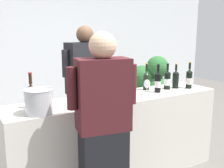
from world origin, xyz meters
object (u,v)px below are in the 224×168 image
at_px(wine_glass, 147,84).
at_px(person_server, 86,98).
at_px(wine_bottle_1, 121,86).
at_px(ice_bucket, 39,101).
at_px(person_guest, 103,136).
at_px(wine_bottle_0, 146,80).
at_px(wine_bottle_3, 106,87).
at_px(wine_bottle_6, 189,79).
at_px(wine_bottle_5, 167,80).
at_px(potted_shrub, 152,82).
at_px(wine_bottle_4, 176,79).
at_px(wine_bottle_7, 31,96).
at_px(wine_bottle_2, 158,82).

xyz_separation_m(wine_glass, person_server, (-0.47, 0.61, -0.23)).
xyz_separation_m(wine_bottle_1, ice_bucket, (-0.93, -0.15, -0.01)).
relative_size(wine_bottle_1, person_guest, 0.20).
relative_size(wine_bottle_0, wine_bottle_3, 1.02).
bearing_deg(wine_bottle_6, ice_bucket, -177.58).
xyz_separation_m(wine_bottle_3, wine_bottle_5, (0.84, -0.03, 0.00)).
distance_m(wine_bottle_1, potted_shrub, 2.01).
bearing_deg(potted_shrub, wine_bottle_4, -118.00).
relative_size(wine_bottle_3, wine_bottle_5, 1.01).
relative_size(ice_bucket, person_server, 0.14).
bearing_deg(wine_bottle_5, wine_bottle_3, 178.10).
distance_m(wine_bottle_4, person_guest, 1.49).
relative_size(wine_bottle_6, wine_bottle_7, 0.99).
bearing_deg(ice_bucket, wine_bottle_3, 15.12).
height_order(wine_bottle_3, person_guest, person_guest).
bearing_deg(wine_glass, wine_bottle_2, 6.36).
bearing_deg(wine_bottle_4, ice_bucket, -174.39).
bearing_deg(wine_bottle_7, person_server, 32.39).
bearing_deg(wine_bottle_7, wine_bottle_3, 0.48).
relative_size(wine_bottle_5, person_server, 0.18).
bearing_deg(wine_bottle_3, wine_bottle_4, -2.15).
height_order(person_server, person_guest, person_server).
xyz_separation_m(ice_bucket, person_guest, (0.40, -0.40, -0.25)).
xyz_separation_m(wine_bottle_0, wine_bottle_1, (-0.44, -0.12, -0.00)).
relative_size(person_guest, potted_shrub, 1.36).
bearing_deg(wine_bottle_7, ice_bucket, -86.28).
relative_size(wine_bottle_4, ice_bucket, 1.26).
height_order(wine_bottle_0, wine_bottle_4, wine_bottle_0).
bearing_deg(wine_bottle_6, wine_bottle_2, 176.76).
height_order(wine_bottle_6, person_guest, person_guest).
xyz_separation_m(wine_bottle_3, potted_shrub, (1.66, 1.24, -0.31)).
relative_size(wine_bottle_0, ice_bucket, 1.33).
distance_m(wine_bottle_0, wine_bottle_1, 0.46).
height_order(wine_bottle_5, wine_bottle_6, wine_bottle_6).
distance_m(wine_bottle_6, wine_glass, 0.65).
distance_m(wine_bottle_5, wine_bottle_6, 0.28).
distance_m(wine_bottle_1, wine_bottle_3, 0.17).
height_order(wine_bottle_2, wine_bottle_7, wine_bottle_7).
bearing_deg(wine_bottle_5, ice_bucket, -173.64).
bearing_deg(potted_shrub, wine_bottle_6, -111.67).
height_order(wine_bottle_1, wine_bottle_4, wine_bottle_1).
bearing_deg(wine_bottle_6, wine_bottle_7, 176.31).
relative_size(wine_bottle_5, person_guest, 0.19).
relative_size(wine_bottle_0, wine_glass, 1.94).
xyz_separation_m(wine_bottle_5, wine_bottle_6, (0.27, -0.10, 0.00)).
height_order(wine_bottle_2, potted_shrub, wine_bottle_2).
bearing_deg(ice_bucket, person_guest, -45.19).
bearing_deg(potted_shrub, wine_glass, -131.22).
bearing_deg(ice_bucket, wine_bottle_5, 6.36).
distance_m(ice_bucket, person_guest, 0.62).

